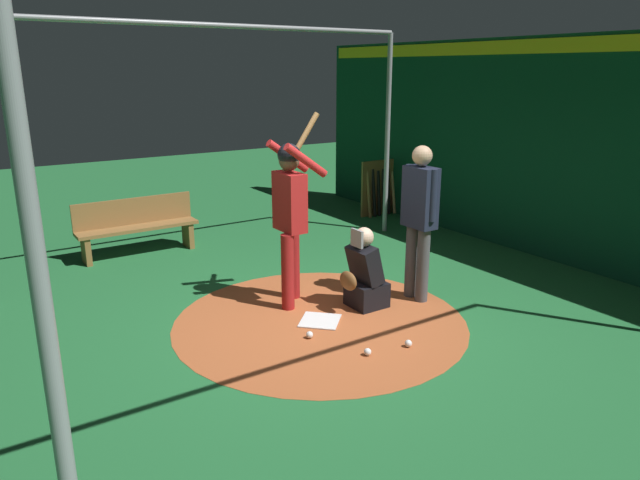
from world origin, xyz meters
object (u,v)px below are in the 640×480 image
at_px(home_plate, 320,321).
at_px(baseball_1, 310,335).
at_px(catcher, 364,276).
at_px(umpire, 419,214).
at_px(bat_rack, 387,189).
at_px(batter, 290,207).
at_px(bench, 137,225).
at_px(baseball_0, 368,352).
at_px(baseball_2, 408,343).

distance_m(home_plate, baseball_1, 0.44).
height_order(catcher, umpire, umpire).
bearing_deg(baseball_1, bat_rack, -137.76).
distance_m(batter, umpire, 1.52).
height_order(home_plate, catcher, catcher).
bearing_deg(bench, umpire, 121.96).
xyz_separation_m(bench, baseball_0, (-0.86, 4.53, -0.40)).
relative_size(home_plate, bench, 0.24).
relative_size(umpire, bat_rack, 1.59).
bearing_deg(catcher, bench, -65.73).
height_order(batter, baseball_1, batter).
distance_m(catcher, bat_rack, 4.72).
xyz_separation_m(home_plate, baseball_1, (0.33, 0.30, 0.03)).
relative_size(umpire, baseball_1, 25.28).
height_order(home_plate, baseball_0, baseball_0).
bearing_deg(umpire, home_plate, -2.72).
height_order(umpire, bench, umpire).
relative_size(bench, baseball_2, 24.01).
height_order(batter, baseball_2, batter).
bearing_deg(bench, catcher, 114.27).
distance_m(umpire, bench, 4.36).
bearing_deg(baseball_0, baseball_1, -67.23).
relative_size(umpire, baseball_0, 25.28).
bearing_deg(baseball_1, catcher, -159.79).
xyz_separation_m(baseball_0, baseball_2, (-0.46, 0.08, 0.00)).
height_order(bench, baseball_2, bench).
bearing_deg(home_plate, baseball_0, 86.41).
relative_size(baseball_0, baseball_1, 1.00).
xyz_separation_m(umpire, baseball_0, (1.42, 0.87, -1.02)).
height_order(catcher, bench, catcher).
xyz_separation_m(home_plate, bench, (0.92, -3.60, 0.44)).
xyz_separation_m(home_plate, batter, (-0.03, -0.65, 1.17)).
bearing_deg(batter, baseball_0, 86.98).
relative_size(catcher, baseball_2, 13.16).
distance_m(home_plate, bench, 3.74).
distance_m(baseball_0, baseball_1, 0.69).
distance_m(home_plate, baseball_0, 0.94).
distance_m(catcher, bench, 3.87).
height_order(bench, baseball_0, bench).
height_order(umpire, baseball_1, umpire).
distance_m(umpire, baseball_2, 1.70).
distance_m(bat_rack, baseball_1, 5.71).
bearing_deg(umpire, batter, -28.21).
bearing_deg(umpire, baseball_0, 31.39).
bearing_deg(batter, catcher, 137.90).
bearing_deg(baseball_0, bat_rack, -131.47).
bearing_deg(umpire, baseball_2, 44.57).
bearing_deg(catcher, batter, -42.10).
xyz_separation_m(catcher, bat_rack, (-3.22, -3.46, 0.11)).
relative_size(bat_rack, baseball_1, 15.95).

